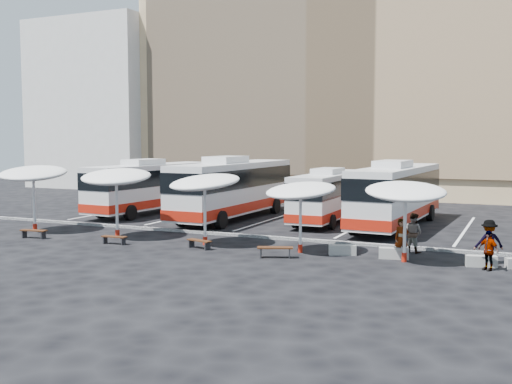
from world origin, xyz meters
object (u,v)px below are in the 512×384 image
at_px(conc_bench_1, 394,253).
at_px(conc_bench_2, 481,261).
at_px(bus_2, 332,194).
at_px(passenger_3, 488,242).
at_px(sunshade_3, 301,191).
at_px(wood_bench_2, 199,242).
at_px(wood_bench_3, 275,249).
at_px(bus_3, 397,193).
at_px(wood_bench_0, 34,232).
at_px(sunshade_2, 205,183).
at_px(bus_1, 234,187).
at_px(sunshade_4, 406,192).
at_px(wood_bench_1, 114,238).
at_px(passenger_0, 402,238).
at_px(sunshade_0, 33,174).
at_px(passenger_2, 488,250).
at_px(passenger_1, 413,233).
at_px(conc_bench_0, 342,250).
at_px(bus_0, 153,185).
at_px(sunshade_1, 116,177).

distance_m(conc_bench_1, conc_bench_2, 3.59).
height_order(bus_2, passenger_3, bus_2).
distance_m(sunshade_3, wood_bench_2, 5.47).
distance_m(wood_bench_3, passenger_3, 8.98).
distance_m(bus_3, wood_bench_0, 20.65).
height_order(sunshade_2, wood_bench_0, sunshade_2).
bearing_deg(sunshade_3, bus_2, 99.76).
height_order(bus_1, wood_bench_0, bus_1).
relative_size(wood_bench_0, conc_bench_1, 1.17).
xyz_separation_m(bus_2, sunshade_2, (-3.11, -10.96, 1.34)).
height_order(bus_1, sunshade_4, bus_1).
xyz_separation_m(wood_bench_1, passenger_0, (13.70, 2.38, 0.56)).
bearing_deg(sunshade_0, passenger_2, -0.64).
xyz_separation_m(conc_bench_2, passenger_2, (0.29, -0.61, 0.57)).
bearing_deg(wood_bench_2, sunshade_2, 104.40).
height_order(wood_bench_2, conc_bench_2, conc_bench_2).
distance_m(bus_3, passenger_2, 12.11).
bearing_deg(conc_bench_2, passenger_1, 147.35).
height_order(bus_1, wood_bench_1, bus_1).
distance_m(wood_bench_2, passenger_2, 12.86).
xyz_separation_m(sunshade_3, passenger_2, (8.11, -0.45, -2.06)).
bearing_deg(passenger_1, bus_3, -49.07).
height_order(bus_1, conc_bench_0, bus_1).
bearing_deg(bus_1, sunshade_3, -48.54).
relative_size(wood_bench_1, wood_bench_3, 0.83).
relative_size(sunshade_4, passenger_2, 2.69).
distance_m(bus_0, sunshade_4, 22.13).
distance_m(wood_bench_1, passenger_2, 17.37).
bearing_deg(sunshade_0, sunshade_2, 0.77).
bearing_deg(sunshade_1, bus_1, 76.44).
height_order(wood_bench_0, passenger_3, passenger_3).
bearing_deg(wood_bench_2, wood_bench_3, -7.56).
bearing_deg(wood_bench_1, passenger_2, 4.33).
distance_m(bus_1, sunshade_4, 15.94).
xyz_separation_m(sunshade_1, conc_bench_0, (12.23, 0.30, -3.00)).
bearing_deg(wood_bench_1, sunshade_2, 22.31).
relative_size(bus_3, wood_bench_0, 8.45).
relative_size(wood_bench_3, conc_bench_0, 1.34).
bearing_deg(sunshade_0, sunshade_1, 1.18).
relative_size(sunshade_1, passenger_1, 2.52).
distance_m(bus_1, sunshade_1, 9.69).
bearing_deg(wood_bench_1, passenger_0, 9.85).
distance_m(conc_bench_0, conc_bench_1, 2.30).
relative_size(sunshade_4, passenger_3, 2.30).
relative_size(bus_2, conc_bench_2, 8.82).
height_order(sunshade_4, conc_bench_1, sunshade_4).
relative_size(wood_bench_3, passenger_3, 0.87).
relative_size(bus_0, passenger_2, 7.67).
xyz_separation_m(wood_bench_0, passenger_0, (18.71, 2.66, 0.53)).
distance_m(passenger_0, passenger_1, 1.53).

